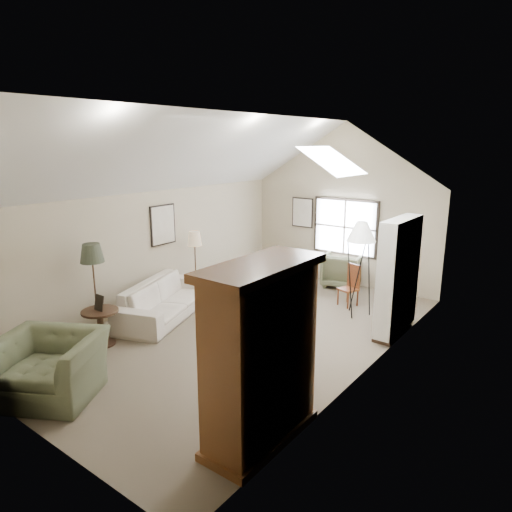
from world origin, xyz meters
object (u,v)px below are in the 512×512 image
Objects in this scene: sofa at (165,299)px; side_chair at (348,285)px; armchair_near at (49,367)px; coffee_table at (237,303)px; side_table at (101,327)px; armoire at (261,355)px; armchair_far at (342,270)px.

sofa is 3.94m from side_chair.
armchair_near is 1.46× the size of coffee_table.
side_chair reaches higher than coffee_table.
side_chair is (2.61, 4.46, 0.14)m from side_table.
armoire is 0.86× the size of sofa.
side_table is 5.16m from side_chair.
sofa is at bearing 152.61° from armoire.
armchair_far reaches higher than coffee_table.
side_table reaches higher than coffee_table.
armoire reaches higher than coffee_table.
armoire is 2.39× the size of side_chair.
sofa is 2.76× the size of coffee_table.
armoire is 3.19m from armchair_near.
armchair_near is 4.06m from coffee_table.
coffee_table is (0.10, 4.05, -0.20)m from armchair_near.
armchair_far is at bearing 71.84° from side_table.
armoire is at bearing -137.39° from sofa.
armchair_near is 1.70m from side_table.
side_chair is (2.71, 2.86, 0.09)m from sofa.
sofa is at bearing -136.95° from coffee_table.
side_table is (-3.83, 0.44, -0.78)m from armoire.
sofa is 1.48m from coffee_table.
armchair_near reaches higher than sofa.
coffee_table is 2.47m from side_chair.
sofa is 4.51m from armchair_far.
armchair_near is 7.17m from armchair_far.
armchair_far is at bearing 107.96° from armoire.
sofa is at bearing -115.90° from side_chair.
coffee_table is at bearing 58.84° from armchair_near.
armchair_near is 2.11× the size of side_table.
armchair_near reaches higher than coffee_table.
armchair_near is at bearing -91.42° from coffee_table.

